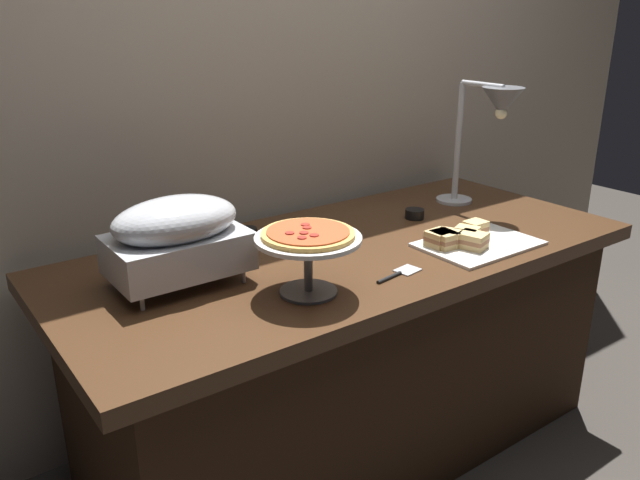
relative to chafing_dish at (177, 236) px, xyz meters
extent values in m
plane|color=#38332D|center=(0.57, -0.05, -0.90)|extent=(8.00, 8.00, 0.00)
cube|color=tan|center=(0.57, 0.45, 0.30)|extent=(4.40, 0.04, 2.40)
cube|color=#422816|center=(0.57, -0.05, -0.17)|extent=(1.90, 0.84, 0.05)
cube|color=black|center=(0.57, -0.05, -0.55)|extent=(1.75, 0.74, 0.71)
cylinder|color=#B7BABF|center=(-0.15, -0.10, -0.12)|extent=(0.01, 0.01, 0.04)
cylinder|color=#B7BABF|center=(0.15, -0.10, -0.12)|extent=(0.01, 0.01, 0.04)
cylinder|color=#B7BABF|center=(-0.15, 0.10, -0.12)|extent=(0.01, 0.01, 0.04)
cylinder|color=#B7BABF|center=(0.15, 0.10, -0.12)|extent=(0.01, 0.01, 0.04)
cube|color=#B7BABF|center=(0.00, 0.00, -0.05)|extent=(0.37, 0.24, 0.11)
ellipsoid|color=#B7BABF|center=(0.00, 0.00, 0.05)|extent=(0.35, 0.23, 0.13)
cylinder|color=#B7BABF|center=(1.22, 0.10, -0.14)|extent=(0.14, 0.14, 0.01)
cylinder|color=#B7BABF|center=(1.22, 0.10, 0.10)|extent=(0.02, 0.02, 0.45)
cylinder|color=#B7BABF|center=(1.22, 0.01, 0.32)|extent=(0.02, 0.19, 0.02)
cone|color=#595B60|center=(1.22, -0.09, 0.27)|extent=(0.15, 0.15, 0.10)
sphere|color=#F9EAB2|center=(1.22, -0.09, 0.23)|extent=(0.04, 0.04, 0.04)
cylinder|color=white|center=(0.50, 0.07, -0.14)|extent=(0.24, 0.24, 0.01)
cylinder|color=gold|center=(0.50, 0.07, -0.12)|extent=(0.20, 0.20, 0.01)
cylinder|color=#C65628|center=(0.50, 0.07, -0.12)|extent=(0.17, 0.17, 0.00)
cylinder|color=maroon|center=(0.51, 0.03, -0.11)|extent=(0.02, 0.02, 0.00)
cylinder|color=maroon|center=(0.48, 0.04, -0.11)|extent=(0.02, 0.02, 0.00)
cylinder|color=maroon|center=(0.48, 0.04, -0.11)|extent=(0.02, 0.02, 0.00)
cylinder|color=maroon|center=(0.46, 0.03, -0.11)|extent=(0.02, 0.02, 0.00)
cylinder|color=#595B60|center=(0.25, -0.26, -0.07)|extent=(0.02, 0.02, 0.15)
cylinder|color=#595B60|center=(0.25, -0.26, -0.14)|extent=(0.16, 0.16, 0.01)
cylinder|color=white|center=(0.25, -0.26, 0.01)|extent=(0.29, 0.29, 0.01)
cylinder|color=gold|center=(0.25, -0.26, 0.03)|extent=(0.25, 0.25, 0.01)
cylinder|color=#B74723|center=(0.25, -0.26, 0.03)|extent=(0.22, 0.22, 0.00)
cylinder|color=maroon|center=(0.20, -0.25, 0.04)|extent=(0.02, 0.02, 0.00)
cylinder|color=maroon|center=(0.28, -0.22, 0.04)|extent=(0.02, 0.02, 0.00)
cylinder|color=maroon|center=(0.25, -0.30, 0.04)|extent=(0.02, 0.02, 0.00)
cylinder|color=maroon|center=(0.21, -0.30, 0.04)|extent=(0.02, 0.02, 0.00)
cylinder|color=maroon|center=(0.26, -0.24, 0.04)|extent=(0.02, 0.02, 0.00)
cylinder|color=maroon|center=(0.23, -0.27, 0.04)|extent=(0.02, 0.02, 0.00)
cube|color=white|center=(0.91, -0.29, -0.14)|extent=(0.38, 0.26, 0.01)
cube|color=tan|center=(0.79, -0.25, -0.12)|extent=(0.07, 0.08, 0.02)
cube|color=#9E6642|center=(0.79, -0.25, -0.11)|extent=(0.07, 0.08, 0.01)
cube|color=tan|center=(0.79, -0.25, -0.09)|extent=(0.07, 0.08, 0.02)
cube|color=tan|center=(0.79, -0.23, -0.12)|extent=(0.08, 0.07, 0.02)
cube|color=#9E6642|center=(0.79, -0.23, -0.11)|extent=(0.08, 0.07, 0.01)
cube|color=tan|center=(0.79, -0.23, -0.09)|extent=(0.08, 0.07, 0.02)
cube|color=tan|center=(0.88, -0.26, -0.12)|extent=(0.09, 0.09, 0.02)
cube|color=#9E6642|center=(0.88, -0.26, -0.11)|extent=(0.09, 0.09, 0.01)
cube|color=tan|center=(0.88, -0.26, -0.09)|extent=(0.09, 0.09, 0.02)
cube|color=tan|center=(0.96, -0.24, -0.12)|extent=(0.07, 0.06, 0.02)
cube|color=#9E6642|center=(0.96, -0.24, -0.11)|extent=(0.07, 0.06, 0.01)
cube|color=tan|center=(0.96, -0.24, -0.09)|extent=(0.07, 0.06, 0.02)
cube|color=tan|center=(0.86, -0.31, -0.12)|extent=(0.09, 0.10, 0.02)
cube|color=#9E6642|center=(0.86, -0.31, -0.11)|extent=(0.09, 0.10, 0.01)
cube|color=tan|center=(0.86, -0.31, -0.09)|extent=(0.09, 0.10, 0.02)
cube|color=tan|center=(0.82, -0.25, -0.12)|extent=(0.09, 0.09, 0.02)
cube|color=#9E6642|center=(0.82, -0.25, -0.11)|extent=(0.09, 0.09, 0.01)
cube|color=tan|center=(0.82, -0.25, -0.09)|extent=(0.09, 0.09, 0.02)
cylinder|color=black|center=(0.94, 0.04, -0.12)|extent=(0.07, 0.07, 0.03)
cylinder|color=#562D14|center=(0.94, 0.04, -0.11)|extent=(0.06, 0.06, 0.01)
cylinder|color=black|center=(0.34, 0.22, -0.13)|extent=(0.07, 0.07, 0.03)
cylinder|color=gold|center=(0.34, 0.22, -0.11)|extent=(0.06, 0.06, 0.01)
cube|color=#B7BABF|center=(0.58, -0.31, -0.14)|extent=(0.08, 0.07, 0.00)
cylinder|color=black|center=(0.49, -0.32, -0.14)|extent=(0.10, 0.03, 0.01)
camera|label=1|loc=(-0.65, -1.56, 0.59)|focal=35.88mm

